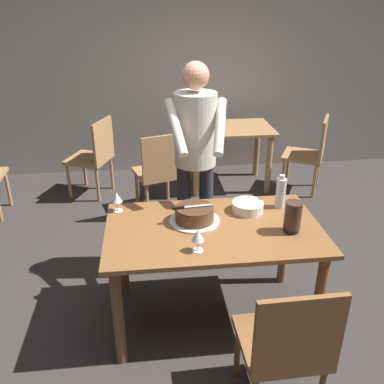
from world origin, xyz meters
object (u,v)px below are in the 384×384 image
object	(u,v)px
background_chair_1	(159,170)
cake_on_platter	(195,215)
hurricane_lamp	(293,217)
wine_glass_near	(198,236)
background_chair_0	(310,151)
background_chair_3	(94,154)
wine_glass_far	(117,198)
person_cutting_cake	(195,149)
chair_near_side	(286,344)
plate_stack	(248,207)
main_dining_table	(213,243)
background_table	(229,140)
cake_knife	(184,207)
water_bottle	(281,193)

from	to	relation	value
background_chair_1	cake_on_platter	bearing A→B (deg)	-83.49
hurricane_lamp	wine_glass_near	bearing A→B (deg)	-166.25
background_chair_0	background_chair_3	size ratio (longest dim) A/B	1.00
wine_glass_far	person_cutting_cake	world-z (taller)	person_cutting_cake
chair_near_side	wine_glass_near	bearing A→B (deg)	126.87
cake_on_platter	plate_stack	size ratio (longest dim) A/B	1.55
cake_on_platter	wine_glass_near	bearing A→B (deg)	-93.84
main_dining_table	background_chair_3	distance (m)	2.45
person_cutting_cake	background_table	size ratio (longest dim) A/B	1.72
hurricane_lamp	background_chair_0	world-z (taller)	hurricane_lamp
hurricane_lamp	background_chair_1	size ratio (longest dim) A/B	0.23
background_chair_0	cake_knife	bearing A→B (deg)	-130.34
main_dining_table	background_chair_3	world-z (taller)	background_chair_3
plate_stack	cake_knife	bearing A→B (deg)	-166.16
plate_stack	person_cutting_cake	bearing A→B (deg)	126.25
hurricane_lamp	wine_glass_far	bearing A→B (deg)	159.86
cake_on_platter	plate_stack	xyz separation A→B (m)	(0.39, 0.11, -0.02)
water_bottle	plate_stack	bearing A→B (deg)	-171.56
cake_on_platter	wine_glass_far	distance (m)	0.57
main_dining_table	background_table	size ratio (longest dim) A/B	1.42
wine_glass_far	wine_glass_near	bearing A→B (deg)	-48.70
cake_on_platter	water_bottle	bearing A→B (deg)	12.71
cake_on_platter	plate_stack	distance (m)	0.41
main_dining_table	background_chair_1	bearing A→B (deg)	100.07
plate_stack	water_bottle	size ratio (longest dim) A/B	0.88
wine_glass_far	background_chair_1	size ratio (longest dim) A/B	0.16
cake_on_platter	background_chair_0	bearing A→B (deg)	50.79
wine_glass_near	background_chair_0	distance (m)	2.84
wine_glass_far	background_table	size ratio (longest dim) A/B	0.14
hurricane_lamp	chair_near_side	bearing A→B (deg)	-108.68
wine_glass_far	background_chair_0	xyz separation A→B (m)	(2.11, 1.74, -0.36)
wine_glass_near	wine_glass_far	xyz separation A→B (m)	(-0.50, 0.57, 0.00)
background_table	background_chair_0	xyz separation A→B (m)	(0.91, -0.26, -0.09)
cake_knife	background_chair_0	distance (m)	2.60
hurricane_lamp	background_table	distance (m)	2.43
background_chair_1	person_cutting_cake	bearing A→B (deg)	-76.43
background_chair_3	chair_near_side	bearing A→B (deg)	-67.08
main_dining_table	water_bottle	xyz separation A→B (m)	(0.52, 0.23, 0.24)
cake_knife	background_chair_3	distance (m)	2.33
cake_knife	person_cutting_cake	distance (m)	0.61
water_bottle	cake_on_platter	bearing A→B (deg)	-167.29
background_chair_3	background_chair_0	bearing A→B (deg)	-4.15
water_bottle	chair_near_side	distance (m)	1.12
main_dining_table	cake_knife	size ratio (longest dim) A/B	5.23
main_dining_table	wine_glass_near	world-z (taller)	wine_glass_near
plate_stack	background_chair_1	bearing A→B (deg)	111.15
background_chair_0	background_chair_1	distance (m)	1.81
background_chair_0	wine_glass_near	bearing A→B (deg)	-125.02
wine_glass_near	background_chair_0	size ratio (longest dim) A/B	0.16
cake_knife	background_chair_0	world-z (taller)	background_chair_0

